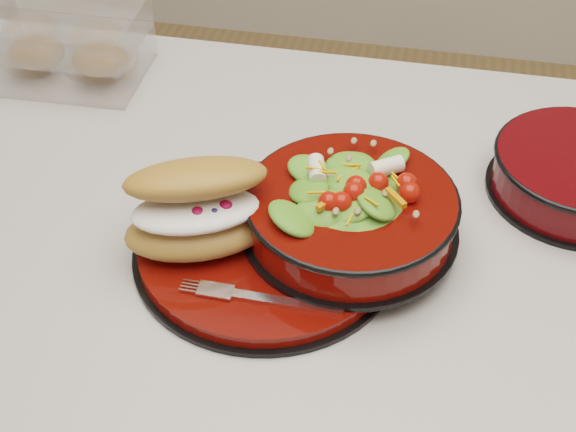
% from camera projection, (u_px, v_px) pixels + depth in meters
% --- Properties ---
extents(island_counter, '(1.24, 0.74, 0.90)m').
position_uv_depth(island_counter, '(199.00, 424.00, 1.22)').
color(island_counter, white).
rests_on(island_counter, ground).
extents(dinner_plate, '(0.29, 0.29, 0.02)m').
position_uv_depth(dinner_plate, '(267.00, 247.00, 0.86)').
color(dinner_plate, black).
rests_on(dinner_plate, island_counter).
extents(salad_bowl, '(0.23, 0.23, 0.10)m').
position_uv_depth(salad_bowl, '(351.00, 206.00, 0.84)').
color(salad_bowl, black).
rests_on(salad_bowl, dinner_plate).
extents(croissant, '(0.17, 0.15, 0.09)m').
position_uv_depth(croissant, '(198.00, 209.00, 0.82)').
color(croissant, '#A66B32').
rests_on(croissant, dinner_plate).
extents(fork, '(0.15, 0.02, 0.00)m').
position_uv_depth(fork, '(264.00, 299.00, 0.79)').
color(fork, silver).
rests_on(fork, dinner_plate).
extents(pastry_box, '(0.21, 0.16, 0.09)m').
position_uv_depth(pastry_box, '(66.00, 46.00, 1.11)').
color(pastry_box, white).
rests_on(pastry_box, island_counter).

